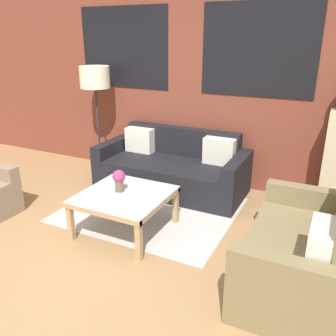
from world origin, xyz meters
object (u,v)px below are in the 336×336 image
at_px(coffee_table, 125,199).
at_px(flower_vase, 119,179).
at_px(floor_lamp, 95,81).
at_px(couch_dark, 173,169).
at_px(settee_vintage, 304,253).

distance_m(coffee_table, flower_vase, 0.22).
xyz_separation_m(floor_lamp, flower_vase, (1.22, -1.29, -0.80)).
distance_m(floor_lamp, flower_vase, 1.95).
bearing_deg(couch_dark, settee_vintage, -36.39).
distance_m(settee_vintage, coffee_table, 1.79).
xyz_separation_m(settee_vintage, floor_lamp, (-3.08, 1.43, 1.05)).
bearing_deg(flower_vase, settee_vintage, -4.18).
bearing_deg(settee_vintage, floor_lamp, 155.11).
bearing_deg(floor_lamp, coffee_table, -45.59).
bearing_deg(couch_dark, floor_lamp, 176.21).
bearing_deg(coffee_table, floor_lamp, 134.41).
bearing_deg(settee_vintage, coffee_table, 176.53).
distance_m(couch_dark, settee_vintage, 2.27).
bearing_deg(couch_dark, coffee_table, -88.13).
height_order(settee_vintage, floor_lamp, floor_lamp).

